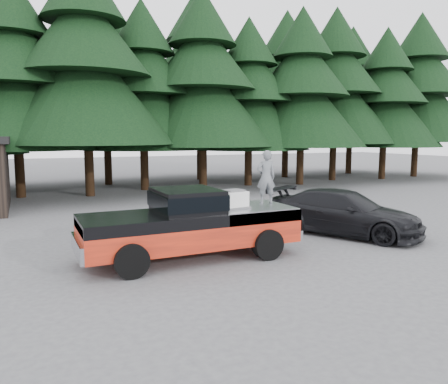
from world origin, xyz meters
name	(u,v)px	position (x,y,z in m)	size (l,w,h in m)	color
ground	(207,261)	(0.00, 0.00, 0.00)	(120.00, 120.00, 0.00)	#4B4B4D
pickup_truck	(191,235)	(-0.32, 0.38, 0.67)	(6.00, 2.04, 1.33)	red
truck_cab	(187,200)	(-0.42, 0.38, 1.62)	(1.66, 1.90, 0.59)	black
air_compressor	(234,200)	(0.90, 0.22, 1.56)	(0.66, 0.55, 0.46)	white
man_on_bed	(266,177)	(2.16, 0.61, 2.12)	(0.58, 0.38, 1.58)	slate
parked_car	(344,212)	(5.46, 1.01, 0.75)	(2.10, 5.17, 1.50)	black
treeline	(103,63)	(0.42, 17.20, 7.72)	(60.15, 16.05, 17.50)	black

